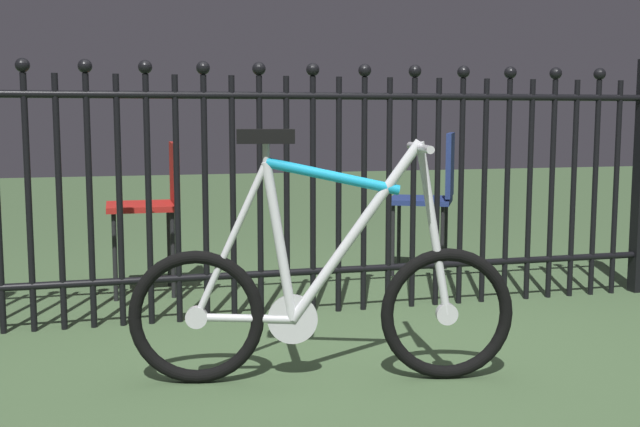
{
  "coord_description": "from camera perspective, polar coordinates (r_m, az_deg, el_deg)",
  "views": [
    {
      "loc": [
        -0.96,
        -2.92,
        0.95
      ],
      "look_at": [
        -0.11,
        0.22,
        0.55
      ],
      "focal_mm": 44.51,
      "sensor_mm": 36.0,
      "label": 1
    }
  ],
  "objects": [
    {
      "name": "ground_plane",
      "position": [
        3.22,
        3.02,
        -10.16
      ],
      "size": [
        20.0,
        20.0,
        0.0
      ],
      "primitive_type": "plane",
      "color": "#435E3A"
    },
    {
      "name": "chair_navy",
      "position": [
        4.82,
        8.15,
        1.76
      ],
      "size": [
        0.49,
        0.49,
        0.85
      ],
      "color": "black",
      "rests_on": "ground"
    },
    {
      "name": "iron_fence",
      "position": [
        3.77,
        -1.04,
        2.18
      ],
      "size": [
        3.68,
        0.07,
        1.25
      ],
      "color": "black",
      "rests_on": "ground"
    },
    {
      "name": "bicycle",
      "position": [
        2.84,
        0.15,
        -6.0
      ],
      "size": [
        1.36,
        0.43,
        0.91
      ],
      "color": "black",
      "rests_on": "ground"
    },
    {
      "name": "chair_red",
      "position": [
        4.32,
        -11.78,
        1.06
      ],
      "size": [
        0.38,
        0.37,
        0.81
      ],
      "color": "black",
      "rests_on": "ground"
    }
  ]
}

